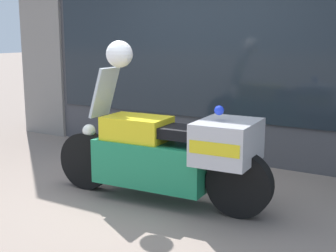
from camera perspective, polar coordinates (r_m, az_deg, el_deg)
The scene contains 5 objects.
ground_plane at distance 4.89m, azimuth -4.68°, elevation -8.62°, with size 60.00×60.00×0.00m, color gray.
shop_building at distance 6.52m, azimuth 2.65°, elevation 14.93°, with size 6.94×0.55×4.14m.
window_display at distance 6.31m, azimuth 8.87°, elevation 0.38°, with size 5.62×0.30×2.04m.
paramedic_motorcycle at distance 4.55m, azimuth 0.23°, elevation -3.34°, with size 2.35×0.67×1.32m.
white_helmet at distance 4.69m, azimuth -5.94°, elevation 8.71°, with size 0.27×0.27×0.27m, color white.
Camera 1 is at (2.72, -3.70, 1.66)m, focal length 50.00 mm.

